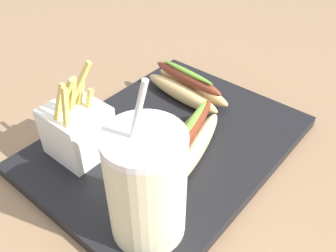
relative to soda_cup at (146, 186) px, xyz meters
name	(u,v)px	position (x,y,z in m)	size (l,w,h in m)	color
ground_plane	(168,152)	(-0.15, -0.09, -0.11)	(2.40, 2.40, 0.02)	#8C6B4C
food_tray	(168,144)	(-0.15, -0.09, -0.09)	(0.45, 0.34, 0.02)	black
soda_cup	(146,186)	(0.00, 0.00, 0.00)	(0.10, 0.10, 0.24)	beige
fries_basket	(77,130)	(-0.04, -0.19, -0.04)	(0.08, 0.09, 0.16)	white
hot_dog_1	(190,140)	(-0.15, -0.04, -0.05)	(0.19, 0.10, 0.07)	#E5C689
hot_dog_2	(187,87)	(-0.27, -0.15, -0.06)	(0.08, 0.18, 0.06)	#DBB775
ketchup_cup_1	(129,143)	(-0.09, -0.13, -0.07)	(0.03, 0.03, 0.02)	white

